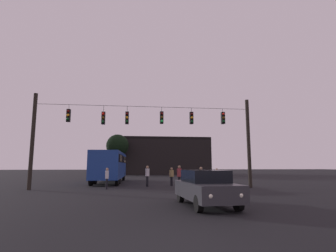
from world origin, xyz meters
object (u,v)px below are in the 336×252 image
car_near_right (206,187)px  pedestrian_near_bus (172,176)px  pedestrian_crossing_left (217,178)px  city_bus (110,164)px  pedestrian_trailing (107,177)px  pedestrian_crossing_center (201,177)px  tree_left_silhouette (117,146)px  pedestrian_crossing_right (147,175)px  pedestrian_far_side (179,175)px

car_near_right → pedestrian_near_bus: (0.08, 11.50, 0.07)m
car_near_right → pedestrian_near_bus: pedestrian_near_bus is taller
car_near_right → pedestrian_crossing_left: size_ratio=2.94×
city_bus → pedestrian_trailing: city_bus is taller
pedestrian_crossing_left → pedestrian_trailing: (-7.97, 1.13, 0.03)m
pedestrian_crossing_center → tree_left_silhouette: size_ratio=0.23×
city_bus → car_near_right: size_ratio=2.49×
car_near_right → pedestrian_crossing_right: (-2.02, 10.98, 0.16)m
pedestrian_crossing_left → pedestrian_far_side: pedestrian_far_side is taller
city_bus → pedestrian_crossing_left: (8.44, -8.81, -1.02)m
pedestrian_crossing_right → pedestrian_far_side: 2.84m
pedestrian_near_bus → tree_left_silhouette: bearing=104.4°
pedestrian_far_side → tree_left_silhouette: size_ratio=0.24×
pedestrian_trailing → pedestrian_crossing_left: bearing=-8.0°
pedestrian_near_bus → pedestrian_trailing: pedestrian_trailing is taller
car_near_right → pedestrian_crossing_center: bearing=77.3°
car_near_right → pedestrian_crossing_left: bearing=69.4°
pedestrian_near_bus → pedestrian_far_side: pedestrian_far_side is taller
pedestrian_crossing_left → city_bus: bearing=133.8°
pedestrian_crossing_left → pedestrian_crossing_right: size_ratio=0.89×
pedestrian_crossing_center → pedestrian_near_bus: pedestrian_crossing_center is taller
pedestrian_crossing_right → pedestrian_far_side: bearing=-30.7°
pedestrian_trailing → tree_left_silhouette: tree_left_silhouette is taller
pedestrian_crossing_center → tree_left_silhouette: (-7.95, 27.59, 4.18)m
city_bus → tree_left_silhouette: tree_left_silhouette is taller
pedestrian_crossing_center → pedestrian_far_side: 2.00m
pedestrian_trailing → car_near_right: bearing=-60.0°
pedestrian_trailing → pedestrian_crossing_center: bearing=-5.7°
pedestrian_near_bus → pedestrian_far_side: 2.00m
pedestrian_far_side → city_bus: bearing=130.7°
pedestrian_trailing → pedestrian_far_side: bearing=7.6°
pedestrian_crossing_left → pedestrian_near_bus: 4.75m
city_bus → car_near_right: city_bus is taller
pedestrian_crossing_center → pedestrian_near_bus: bearing=117.2°
city_bus → tree_left_silhouette: (-0.58, 19.22, 3.22)m
city_bus → pedestrian_crossing_right: 6.59m
city_bus → pedestrian_crossing_center: (7.37, -8.37, -0.96)m
city_bus → pedestrian_trailing: (0.47, -7.69, -1.00)m
car_near_right → pedestrian_trailing: (-5.08, 8.79, 0.07)m
tree_left_silhouette → car_near_right: bearing=-80.3°
pedestrian_crossing_right → pedestrian_trailing: 3.77m
pedestrian_crossing_left → pedestrian_crossing_center: size_ratio=0.94×
pedestrian_far_side → tree_left_silhouette: bearing=104.0°
city_bus → pedestrian_far_side: size_ratio=6.44×
pedestrian_crossing_center → pedestrian_trailing: bearing=174.3°
pedestrian_crossing_right → pedestrian_trailing: bearing=-144.4°
car_near_right → pedestrian_far_side: (0.42, 9.53, 0.18)m
pedestrian_trailing → tree_left_silhouette: (-1.04, 26.90, 4.22)m
pedestrian_crossing_left → tree_left_silhouette: tree_left_silhouette is taller
pedestrian_crossing_left → tree_left_silhouette: size_ratio=0.21×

